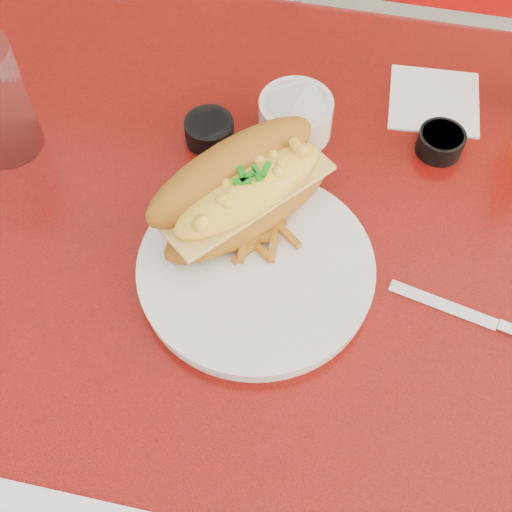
% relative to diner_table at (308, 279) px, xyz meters
% --- Properties ---
extents(ground, '(8.00, 8.00, 0.00)m').
position_rel_diner_table_xyz_m(ground, '(0.00, 0.00, -0.61)').
color(ground, beige).
rests_on(ground, ground).
extents(diner_table, '(1.23, 0.83, 0.77)m').
position_rel_diner_table_xyz_m(diner_table, '(0.00, 0.00, 0.00)').
color(diner_table, red).
rests_on(diner_table, ground).
extents(booth_bench_far, '(1.20, 0.51, 0.90)m').
position_rel_diner_table_xyz_m(booth_bench_far, '(0.00, 0.81, -0.32)').
color(booth_bench_far, '#9F0D0A').
rests_on(booth_bench_far, ground).
extents(dinner_plate, '(0.29, 0.29, 0.02)m').
position_rel_diner_table_xyz_m(dinner_plate, '(-0.05, -0.10, 0.17)').
color(dinner_plate, silver).
rests_on(dinner_plate, diner_table).
extents(mac_hoagie, '(0.24, 0.25, 0.10)m').
position_rel_diner_table_xyz_m(mac_hoagie, '(-0.08, -0.03, 0.22)').
color(mac_hoagie, '#A3631A').
rests_on(mac_hoagie, dinner_plate).
extents(fries_pile, '(0.13, 0.12, 0.03)m').
position_rel_diner_table_xyz_m(fries_pile, '(-0.08, -0.04, 0.20)').
color(fries_pile, '#C07C20').
rests_on(fries_pile, dinner_plate).
extents(fork, '(0.08, 0.13, 0.00)m').
position_rel_diner_table_xyz_m(fork, '(-0.03, -0.03, 0.18)').
color(fork, '#BABABF').
rests_on(fork, dinner_plate).
extents(gravy_ramekin, '(0.11, 0.11, 0.05)m').
position_rel_diner_table_xyz_m(gravy_ramekin, '(-0.05, 0.13, 0.19)').
color(gravy_ramekin, silver).
rests_on(gravy_ramekin, diner_table).
extents(sauce_cup_left, '(0.07, 0.07, 0.03)m').
position_rel_diner_table_xyz_m(sauce_cup_left, '(-0.16, 0.09, 0.18)').
color(sauce_cup_left, black).
rests_on(sauce_cup_left, diner_table).
extents(sauce_cup_right, '(0.06, 0.06, 0.03)m').
position_rel_diner_table_xyz_m(sauce_cup_right, '(0.14, 0.13, 0.18)').
color(sauce_cup_right, black).
rests_on(sauce_cup_right, diner_table).
extents(knife, '(0.20, 0.06, 0.01)m').
position_rel_diner_table_xyz_m(knife, '(0.21, -0.11, 0.16)').
color(knife, '#BABABF').
rests_on(knife, diner_table).
extents(paper_napkin, '(0.13, 0.13, 0.00)m').
position_rel_diner_table_xyz_m(paper_napkin, '(0.13, 0.22, 0.16)').
color(paper_napkin, white).
rests_on(paper_napkin, diner_table).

